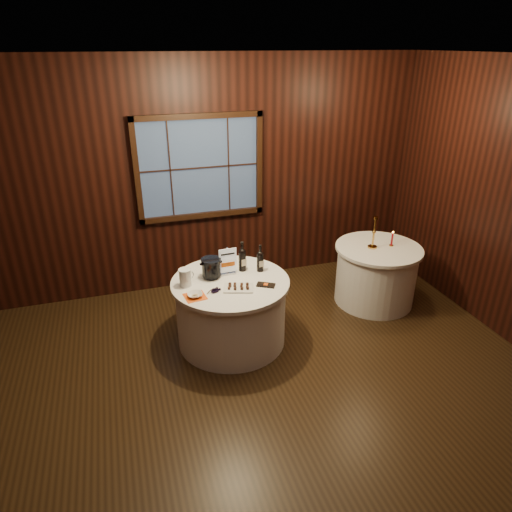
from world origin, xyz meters
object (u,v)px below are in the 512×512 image
object	(u,v)px
port_bottle_left	(242,258)
ice_bucket	(211,268)
port_bottle_right	(260,260)
red_candle	(392,240)
side_table	(376,274)
chocolate_box	(266,285)
glass_pitcher	(185,277)
main_table	(231,311)
cracker_bowl	(195,295)
grape_bunch	(216,290)
sign_stand	(228,265)
brass_candlestick	(373,237)
chocolate_plate	(238,287)

from	to	relation	value
port_bottle_left	ice_bucket	distance (m)	0.37
port_bottle_right	red_candle	xyz separation A→B (m)	(1.79, 0.16, -0.06)
side_table	port_bottle_right	world-z (taller)	port_bottle_right
chocolate_box	glass_pitcher	size ratio (longest dim) A/B	1.01
ice_bucket	chocolate_box	xyz separation A→B (m)	(0.50, -0.35, -0.11)
main_table	cracker_bowl	distance (m)	0.63
main_table	ice_bucket	bearing A→B (deg)	142.00
port_bottle_right	chocolate_box	size ratio (longest dim) A/B	1.64
main_table	grape_bunch	xyz separation A→B (m)	(-0.20, -0.20, 0.40)
sign_stand	cracker_bowl	bearing A→B (deg)	-141.34
cracker_bowl	brass_candlestick	world-z (taller)	brass_candlestick
brass_candlestick	cracker_bowl	bearing A→B (deg)	-167.05
side_table	ice_bucket	distance (m)	2.24
red_candle	chocolate_plate	bearing A→B (deg)	-167.12
port_bottle_left	glass_pitcher	xyz separation A→B (m)	(-0.67, -0.16, -0.05)
chocolate_box	brass_candlestick	xyz separation A→B (m)	(1.58, 0.53, 0.14)
side_table	glass_pitcher	distance (m)	2.53
main_table	red_candle	world-z (taller)	red_candle
glass_pitcher	brass_candlestick	xyz separation A→B (m)	(2.38, 0.28, 0.05)
main_table	sign_stand	size ratio (longest dim) A/B	4.02
side_table	sign_stand	bearing A→B (deg)	-176.02
chocolate_plate	chocolate_box	xyz separation A→B (m)	(0.29, -0.02, -0.01)
port_bottle_right	cracker_bowl	xyz separation A→B (m)	(-0.80, -0.35, -0.11)
side_table	sign_stand	size ratio (longest dim) A/B	3.39
grape_bunch	red_candle	world-z (taller)	red_candle
cracker_bowl	red_candle	distance (m)	2.64
port_bottle_right	chocolate_box	xyz separation A→B (m)	(-0.05, -0.35, -0.13)
side_table	cracker_bowl	size ratio (longest dim) A/B	7.14
ice_bucket	glass_pitcher	world-z (taller)	ice_bucket
port_bottle_right	chocolate_plate	bearing A→B (deg)	-144.83
grape_bunch	glass_pitcher	bearing A→B (deg)	139.43
port_bottle_right	cracker_bowl	bearing A→B (deg)	-164.90
port_bottle_left	chocolate_box	bearing A→B (deg)	-84.08
sign_stand	ice_bucket	size ratio (longest dim) A/B	1.44
port_bottle_right	grape_bunch	world-z (taller)	port_bottle_right
ice_bucket	chocolate_box	distance (m)	0.63
glass_pitcher	cracker_bowl	size ratio (longest dim) A/B	1.26
side_table	red_candle	distance (m)	0.49
chocolate_box	red_candle	bearing A→B (deg)	45.51
main_table	glass_pitcher	world-z (taller)	glass_pitcher
ice_bucket	chocolate_plate	size ratio (longest dim) A/B	0.62
port_bottle_right	ice_bucket	distance (m)	0.55
ice_bucket	red_candle	size ratio (longest dim) A/B	1.11
main_table	port_bottle_left	bearing A→B (deg)	45.87
side_table	sign_stand	xyz separation A→B (m)	(-1.98, -0.14, 0.49)
cracker_bowl	port_bottle_right	bearing A→B (deg)	23.57
side_table	brass_candlestick	xyz separation A→B (m)	(-0.09, 0.01, 0.53)
brass_candlestick	port_bottle_right	bearing A→B (deg)	-173.05
chocolate_plate	cracker_bowl	distance (m)	0.46
port_bottle_right	chocolate_box	world-z (taller)	port_bottle_right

